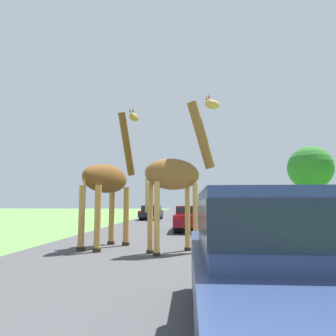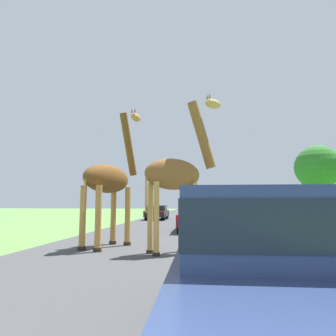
% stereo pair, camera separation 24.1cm
% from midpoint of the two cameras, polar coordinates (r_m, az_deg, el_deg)
% --- Properties ---
extents(road, '(8.32, 120.00, 0.00)m').
position_cam_midpoint_polar(road, '(29.42, 3.78, -9.46)').
color(road, '#424244').
rests_on(road, ground).
extents(giraffe_near_road, '(2.43, 1.61, 4.86)m').
position_cam_midpoint_polar(giraffe_near_road, '(8.78, 2.82, -0.92)').
color(giraffe_near_road, tan).
rests_on(giraffe_near_road, ground).
extents(giraffe_companion, '(1.54, 2.94, 4.98)m').
position_cam_midpoint_polar(giraffe_companion, '(10.01, -10.36, -2.35)').
color(giraffe_companion, '#B77F3D').
rests_on(giraffe_companion, ground).
extents(car_lead_maroon, '(1.79, 4.44, 1.52)m').
position_cam_midpoint_polar(car_lead_maroon, '(3.15, 21.31, -17.15)').
color(car_lead_maroon, navy).
rests_on(car_lead_maroon, ground).
extents(car_queue_right, '(1.77, 4.02, 1.28)m').
position_cam_midpoint_polar(car_queue_right, '(25.18, 8.88, -8.28)').
color(car_queue_right, silver).
rests_on(car_queue_right, ground).
extents(car_queue_left, '(1.87, 4.10, 1.39)m').
position_cam_midpoint_polar(car_queue_left, '(20.15, 10.69, -8.49)').
color(car_queue_left, '#144C28').
rests_on(car_queue_left, ground).
extents(car_far_ahead, '(1.97, 4.04, 1.27)m').
position_cam_midpoint_polar(car_far_ahead, '(15.59, 6.15, -9.29)').
color(car_far_ahead, maroon).
rests_on(car_far_ahead, ground).
extents(car_verge_right, '(1.72, 4.21, 1.22)m').
position_cam_midpoint_polar(car_verge_right, '(26.45, -1.81, -8.34)').
color(car_verge_right, black).
rests_on(car_verge_right, ground).
extents(tree_left_edge, '(3.77, 3.77, 6.34)m').
position_cam_midpoint_polar(tree_left_edge, '(28.59, 26.82, -0.00)').
color(tree_left_edge, brown).
rests_on(tree_left_edge, ground).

